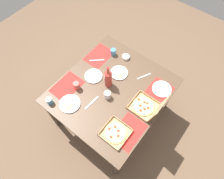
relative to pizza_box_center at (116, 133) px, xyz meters
name	(u,v)px	position (x,y,z in m)	size (l,w,h in m)	color
ground_plane	(112,114)	(-0.39, -0.35, -0.76)	(6.00, 6.00, 0.00)	brown
dining_table	(112,94)	(-0.39, -0.35, -0.11)	(1.31, 1.19, 0.75)	#3F3328
placemat_near_left	(99,56)	(-0.68, -0.80, -0.01)	(0.36, 0.26, 0.00)	red
placemat_near_right	(67,86)	(-0.09, -0.80, -0.01)	(0.36, 0.26, 0.00)	red
placemat_far_left	(158,93)	(-0.68, 0.10, -0.01)	(0.36, 0.26, 0.00)	red
placemat_far_right	(128,132)	(-0.09, 0.10, -0.01)	(0.36, 0.26, 0.00)	red
pizza_box_center	(116,133)	(0.00, 0.00, 0.00)	(0.27, 0.27, 0.04)	tan
pizza_box_corner_left	(147,107)	(-0.43, 0.09, 0.04)	(0.28, 0.33, 0.31)	tan
plate_near_left	(162,89)	(-0.75, 0.11, 0.00)	(0.23, 0.23, 0.02)	white
plate_near_right	(70,104)	(0.05, -0.61, 0.00)	(0.23, 0.23, 0.03)	white
plate_middle	(94,76)	(-0.39, -0.64, 0.00)	(0.22, 0.22, 0.02)	white
plate_far_right	(119,73)	(-0.62, -0.42, 0.00)	(0.22, 0.22, 0.03)	white
soda_bottle	(108,78)	(-0.42, -0.43, 0.12)	(0.09, 0.09, 0.32)	#B2382D
cup_dark	(107,95)	(-0.28, -0.33, 0.03)	(0.08, 0.08, 0.09)	silver
cup_clear_left	(49,101)	(0.17, -0.79, 0.03)	(0.07, 0.07, 0.09)	teal
cup_spare	(113,52)	(-0.82, -0.67, 0.03)	(0.07, 0.07, 0.09)	teal
cup_red	(77,86)	(-0.15, -0.68, 0.04)	(0.07, 0.07, 0.10)	#BF4742
condiment_bowl	(126,57)	(-0.87, -0.50, 0.01)	(0.10, 0.10, 0.04)	white
knife_by_far_left	(92,103)	(-0.11, -0.42, -0.01)	(0.21, 0.02, 0.01)	#B7B7BC
fork_by_near_right	(144,76)	(-0.78, -0.16, -0.01)	(0.19, 0.02, 0.01)	#B7B7BC
fork_by_near_left	(97,60)	(-0.61, -0.77, -0.01)	(0.19, 0.02, 0.01)	#B7B7BC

